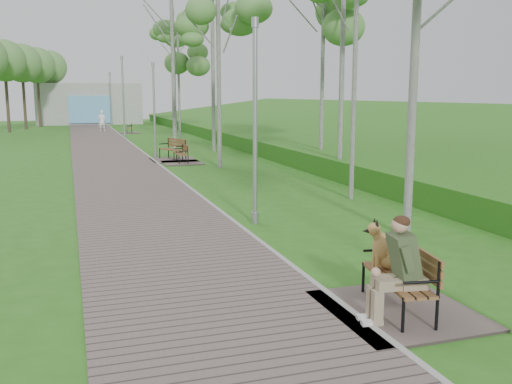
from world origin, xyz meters
TOP-DOWN VIEW (x-y plane):
  - ground at (0.00, 0.00)m, footprint 120.00×120.00m
  - walkway at (-1.75, 21.50)m, footprint 3.50×67.00m
  - kerb at (0.00, 21.50)m, footprint 0.10×67.00m
  - embankment at (12.00, 20.00)m, footprint 14.00×70.00m
  - building_north at (-1.50, 50.97)m, footprint 10.00×5.20m
  - bench_main at (0.55, -2.70)m, footprint 1.91×2.12m
  - bench_second at (0.84, 16.40)m, footprint 1.98×2.20m
  - bench_third at (1.00, 15.22)m, footprint 1.65×1.83m
  - bench_far at (0.87, 35.68)m, footprint 1.54×1.71m
  - lamp_post_near at (0.45, 3.15)m, footprint 0.18×0.18m
  - lamp_post_second at (0.27, 17.79)m, footprint 0.17×0.17m
  - lamp_post_third at (0.06, 30.81)m, footprint 0.21×0.21m
  - lamp_post_far at (0.32, 46.33)m, footprint 0.19×0.19m
  - pedestrian_near at (-1.03, 37.99)m, footprint 0.67×0.49m
  - pedestrian_far at (-1.15, 49.36)m, footprint 0.98×0.84m
  - birch_mid_c at (1.91, 21.84)m, footprint 2.70×2.70m
  - birch_far_b at (2.88, 25.45)m, footprint 2.37×2.37m
  - birch_far_c at (3.63, 31.18)m, footprint 2.77×2.77m

SIDE VIEW (x-z plane):
  - ground at x=0.00m, z-range 0.00..0.00m
  - embankment at x=12.00m, z-range -0.80..0.80m
  - walkway at x=-1.75m, z-range 0.00..0.04m
  - kerb at x=0.00m, z-range 0.00..0.05m
  - bench_far at x=0.87m, z-range -0.30..0.64m
  - bench_third at x=1.00m, z-range -0.32..0.69m
  - bench_second at x=0.84m, z-range -0.38..0.84m
  - bench_main at x=0.55m, z-range -0.36..1.30m
  - pedestrian_near at x=-1.03m, z-range 0.00..1.69m
  - pedestrian_far at x=-1.15m, z-range 0.00..1.76m
  - building_north at x=-1.50m, z-range -0.01..3.99m
  - lamp_post_second at x=0.27m, z-range -0.14..4.26m
  - lamp_post_near at x=0.45m, z-range -0.15..4.48m
  - lamp_post_far at x=0.32m, z-range -0.16..4.81m
  - lamp_post_third at x=0.06m, z-range -0.18..5.32m
  - birch_far_b at x=2.88m, z-range 2.08..9.38m
  - birch_mid_c at x=1.91m, z-range 2.55..11.49m
  - birch_far_c at x=3.63m, z-range 2.58..11.65m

